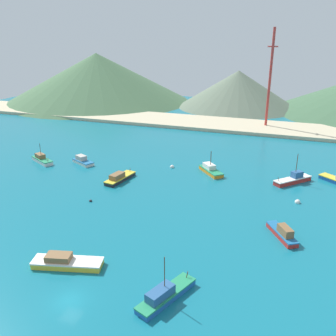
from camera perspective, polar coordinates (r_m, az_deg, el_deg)
The scene contains 16 objects.
ground at distance 74.43m, azimuth -2.05°, elevation -6.22°, with size 260.00×280.00×0.50m.
fishing_boat_0 at distance 105.39m, azimuth -19.33°, elevation 1.30°, with size 8.60×5.99×5.30m.
fishing_boat_1 at distance 50.15m, azimuth -0.52°, elevation -19.41°, with size 5.77×9.96×6.63m.
fishing_boat_2 at distance 92.24m, azimuth 6.74°, elevation -0.28°, with size 7.66×8.03×5.74m.
fishing_boat_3 at distance 87.47m, azimuth -7.70°, elevation -1.53°, with size 4.18×9.72×2.09m.
fishing_boat_4 at distance 90.53m, azimuth 19.21°, elevation -1.69°, with size 8.57×9.09×7.07m.
fishing_boat_5 at distance 58.27m, azimuth -15.85°, elevation -14.10°, with size 11.02×5.57×1.96m.
fishing_boat_6 at distance 101.13m, azimuth -13.35°, elevation 1.12°, with size 7.52×5.48×2.17m.
fishing_boat_7 at distance 66.14m, azimuth 17.68°, elevation -9.76°, with size 5.93×7.87×2.36m.
buoy_0 at distance 95.51m, azimuth 0.64°, elevation 0.17°, with size 1.07×1.07×1.07m.
buoy_1 at distance 77.93m, azimuth -12.15°, elevation -5.13°, with size 0.63×0.63×0.63m.
buoy_2 at distance 80.26m, azimuth 19.81°, elevation -5.09°, with size 1.10×1.10×1.10m.
beach_strip at distance 142.14m, azimuth 9.35°, elevation 6.76°, with size 247.00×21.92×1.20m, color #C6B793.
hill_west at distance 200.34m, azimuth -11.11°, elevation 13.89°, with size 96.78×96.78×24.68m.
hill_central at distance 182.10m, azimuth 10.97°, elevation 12.17°, with size 57.54×57.54×17.50m.
radio_tower at distance 139.25m, azimuth 15.82°, elevation 13.41°, with size 3.59×2.87×35.85m.
Camera 1 is at (25.42, -31.70, 32.71)m, focal length 38.54 mm.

